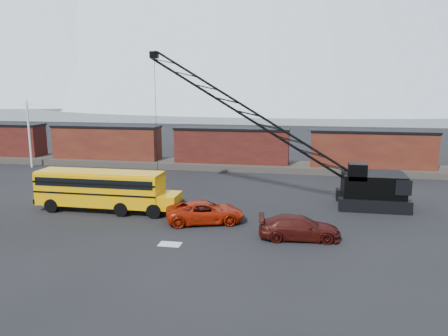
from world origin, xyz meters
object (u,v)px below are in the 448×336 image
Objects in this scene: school_bus at (104,189)px; red_pickup at (205,212)px; maroon_suv at (299,227)px; crawler_crane at (272,127)px.

red_pickup is at bearing -9.47° from school_bus.
red_pickup is 7.11m from maroon_suv.
maroon_suv is at bearing -126.42° from red_pickup.
school_bus reaches higher than maroon_suv.
crawler_crane is at bearing 9.98° from maroon_suv.
maroon_suv is 0.24× the size of crawler_crane.
crawler_crane is (-2.61, 9.05, 5.61)m from maroon_suv.
school_bus is 2.06× the size of red_pickup.
school_bus is 8.65m from red_pickup.
school_bus is 14.49m from crawler_crane.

